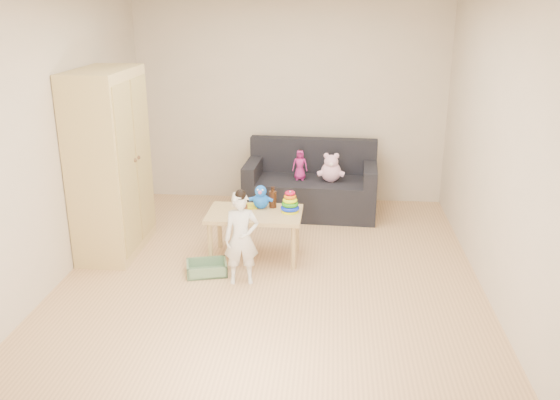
# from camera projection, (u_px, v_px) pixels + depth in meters

# --- Properties ---
(room) EXTENTS (4.50, 4.50, 4.50)m
(room) POSITION_uv_depth(u_px,v_px,m) (272.00, 143.00, 5.51)
(room) COLOR tan
(room) RESTS_ON ground
(wardrobe) EXTENTS (0.53, 1.06, 1.92)m
(wardrobe) POSITION_uv_depth(u_px,v_px,m) (110.00, 163.00, 6.11)
(wardrobe) COLOR tan
(wardrobe) RESTS_ON ground
(sofa) EXTENTS (1.64, 0.88, 0.45)m
(sofa) POSITION_uv_depth(u_px,v_px,m) (311.00, 196.00, 7.40)
(sofa) COLOR black
(sofa) RESTS_ON ground
(play_table) EXTENTS (0.96, 0.61, 0.50)m
(play_table) POSITION_uv_depth(u_px,v_px,m) (255.00, 235.00, 6.12)
(play_table) COLOR tan
(play_table) RESTS_ON ground
(storage_bin) EXTENTS (0.45, 0.38, 0.12)m
(storage_bin) POSITION_uv_depth(u_px,v_px,m) (207.00, 268.00, 5.83)
(storage_bin) COLOR #678D66
(storage_bin) RESTS_ON ground
(toddler) EXTENTS (0.36, 0.27, 0.88)m
(toddler) POSITION_uv_depth(u_px,v_px,m) (241.00, 239.00, 5.53)
(toddler) COLOR white
(toddler) RESTS_ON ground
(pink_bear) EXTENTS (0.27, 0.24, 0.30)m
(pink_bear) POSITION_uv_depth(u_px,v_px,m) (331.00, 170.00, 7.18)
(pink_bear) COLOR #FEBBDC
(pink_bear) RESTS_ON sofa
(doll) EXTENTS (0.18, 0.13, 0.36)m
(doll) POSITION_uv_depth(u_px,v_px,m) (300.00, 165.00, 7.24)
(doll) COLOR #BC237E
(doll) RESTS_ON sofa
(ring_stacker) EXTENTS (0.19, 0.19, 0.22)m
(ring_stacker) POSITION_uv_depth(u_px,v_px,m) (290.00, 204.00, 6.02)
(ring_stacker) COLOR #F8FF0D
(ring_stacker) RESTS_ON play_table
(brown_bottle) EXTENTS (0.08, 0.08, 0.23)m
(brown_bottle) POSITION_uv_depth(u_px,v_px,m) (273.00, 199.00, 6.15)
(brown_bottle) COLOR black
(brown_bottle) RESTS_ON play_table
(blue_plush) EXTENTS (0.22, 0.17, 0.25)m
(blue_plush) POSITION_uv_depth(u_px,v_px,m) (261.00, 196.00, 6.12)
(blue_plush) COLOR #1B6EFA
(blue_plush) RESTS_ON play_table
(wooden_figure) EXTENTS (0.05, 0.04, 0.12)m
(wooden_figure) POSITION_uv_depth(u_px,v_px,m) (245.00, 207.00, 6.01)
(wooden_figure) COLOR brown
(wooden_figure) RESTS_ON play_table
(yellow_book) EXTENTS (0.21, 0.21, 0.01)m
(yellow_book) POSITION_uv_depth(u_px,v_px,m) (248.00, 206.00, 6.19)
(yellow_book) COLOR #D1CC16
(yellow_book) RESTS_ON play_table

